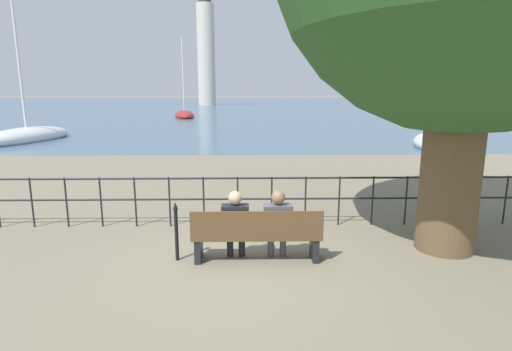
{
  "coord_description": "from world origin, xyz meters",
  "views": [
    {
      "loc": [
        -0.15,
        -6.27,
        2.72
      ],
      "look_at": [
        0.0,
        0.5,
        1.34
      ],
      "focal_mm": 28.0,
      "sensor_mm": 36.0,
      "label": 1
    }
  ],
  "objects_px": {
    "sailboat_0": "(184,115)",
    "seated_person_left": "(235,222)",
    "park_bench": "(257,236)",
    "seated_person_right": "(278,221)",
    "closed_umbrella": "(176,228)",
    "sailboat_2": "(438,142)",
    "harbor_lighthouse": "(206,49)",
    "sailboat_1": "(27,136)"
  },
  "relations": [
    {
      "from": "seated_person_left",
      "to": "seated_person_right",
      "type": "height_order",
      "value": "seated_person_right"
    },
    {
      "from": "seated_person_right",
      "to": "sailboat_1",
      "type": "relative_size",
      "value": 0.12
    },
    {
      "from": "closed_umbrella",
      "to": "sailboat_0",
      "type": "bearing_deg",
      "value": 98.58
    },
    {
      "from": "closed_umbrella",
      "to": "sailboat_2",
      "type": "height_order",
      "value": "sailboat_2"
    },
    {
      "from": "seated_person_left",
      "to": "closed_umbrella",
      "type": "xyz_separation_m",
      "value": [
        -0.97,
        -0.01,
        -0.1
      ]
    },
    {
      "from": "closed_umbrella",
      "to": "harbor_lighthouse",
      "type": "relative_size",
      "value": 0.03
    },
    {
      "from": "seated_person_right",
      "to": "sailboat_0",
      "type": "distance_m",
      "value": 42.37
    },
    {
      "from": "sailboat_0",
      "to": "sailboat_2",
      "type": "height_order",
      "value": "sailboat_2"
    },
    {
      "from": "seated_person_right",
      "to": "harbor_lighthouse",
      "type": "xyz_separation_m",
      "value": [
        -10.54,
        95.52,
        12.93
      ]
    },
    {
      "from": "sailboat_1",
      "to": "harbor_lighthouse",
      "type": "bearing_deg",
      "value": 98.47
    },
    {
      "from": "park_bench",
      "to": "seated_person_right",
      "type": "bearing_deg",
      "value": 12.87
    },
    {
      "from": "closed_umbrella",
      "to": "sailboat_0",
      "type": "xyz_separation_m",
      "value": [
        -6.28,
        41.61,
        -0.28
      ]
    },
    {
      "from": "park_bench",
      "to": "harbor_lighthouse",
      "type": "bearing_deg",
      "value": 96.08
    },
    {
      "from": "sailboat_0",
      "to": "park_bench",
      "type": "bearing_deg",
      "value": -90.6
    },
    {
      "from": "sailboat_1",
      "to": "sailboat_2",
      "type": "distance_m",
      "value": 23.16
    },
    {
      "from": "seated_person_right",
      "to": "sailboat_0",
      "type": "bearing_deg",
      "value": 100.82
    },
    {
      "from": "seated_person_right",
      "to": "sailboat_1",
      "type": "xyz_separation_m",
      "value": [
        -13.48,
        17.47,
        -0.38
      ]
    },
    {
      "from": "seated_person_left",
      "to": "closed_umbrella",
      "type": "distance_m",
      "value": 0.98
    },
    {
      "from": "harbor_lighthouse",
      "to": "seated_person_left",
      "type": "bearing_deg",
      "value": -84.12
    },
    {
      "from": "park_bench",
      "to": "seated_person_left",
      "type": "bearing_deg",
      "value": 167.0
    },
    {
      "from": "seated_person_right",
      "to": "sailboat_0",
      "type": "xyz_separation_m",
      "value": [
        -7.96,
        41.61,
        -0.39
      ]
    },
    {
      "from": "seated_person_left",
      "to": "sailboat_0",
      "type": "xyz_separation_m",
      "value": [
        -7.26,
        41.61,
        -0.38
      ]
    },
    {
      "from": "sailboat_2",
      "to": "harbor_lighthouse",
      "type": "height_order",
      "value": "harbor_lighthouse"
    },
    {
      "from": "park_bench",
      "to": "sailboat_1",
      "type": "relative_size",
      "value": 0.21
    },
    {
      "from": "park_bench",
      "to": "seated_person_left",
      "type": "relative_size",
      "value": 1.79
    },
    {
      "from": "park_bench",
      "to": "harbor_lighthouse",
      "type": "height_order",
      "value": "harbor_lighthouse"
    },
    {
      "from": "harbor_lighthouse",
      "to": "park_bench",
      "type": "bearing_deg",
      "value": -83.92
    },
    {
      "from": "sailboat_1",
      "to": "harbor_lighthouse",
      "type": "height_order",
      "value": "harbor_lighthouse"
    },
    {
      "from": "sailboat_0",
      "to": "seated_person_left",
      "type": "bearing_deg",
      "value": -91.05
    },
    {
      "from": "park_bench",
      "to": "sailboat_0",
      "type": "relative_size",
      "value": 0.22
    },
    {
      "from": "park_bench",
      "to": "seated_person_right",
      "type": "relative_size",
      "value": 1.79
    },
    {
      "from": "closed_umbrella",
      "to": "sailboat_1",
      "type": "height_order",
      "value": "sailboat_1"
    },
    {
      "from": "park_bench",
      "to": "closed_umbrella",
      "type": "xyz_separation_m",
      "value": [
        -1.32,
        0.08,
        0.11
      ]
    },
    {
      "from": "sailboat_0",
      "to": "sailboat_1",
      "type": "height_order",
      "value": "sailboat_1"
    },
    {
      "from": "park_bench",
      "to": "seated_person_left",
      "type": "xyz_separation_m",
      "value": [
        -0.35,
        0.08,
        0.22
      ]
    },
    {
      "from": "park_bench",
      "to": "seated_person_right",
      "type": "distance_m",
      "value": 0.42
    },
    {
      "from": "sailboat_1",
      "to": "sailboat_2",
      "type": "xyz_separation_m",
      "value": [
        22.94,
        -3.22,
        -0.01
      ]
    },
    {
      "from": "park_bench",
      "to": "closed_umbrella",
      "type": "height_order",
      "value": "closed_umbrella"
    },
    {
      "from": "park_bench",
      "to": "seated_person_left",
      "type": "distance_m",
      "value": 0.42
    },
    {
      "from": "seated_person_right",
      "to": "closed_umbrella",
      "type": "distance_m",
      "value": 1.68
    },
    {
      "from": "harbor_lighthouse",
      "to": "sailboat_0",
      "type": "bearing_deg",
      "value": -87.26
    },
    {
      "from": "seated_person_right",
      "to": "harbor_lighthouse",
      "type": "distance_m",
      "value": 96.96
    }
  ]
}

